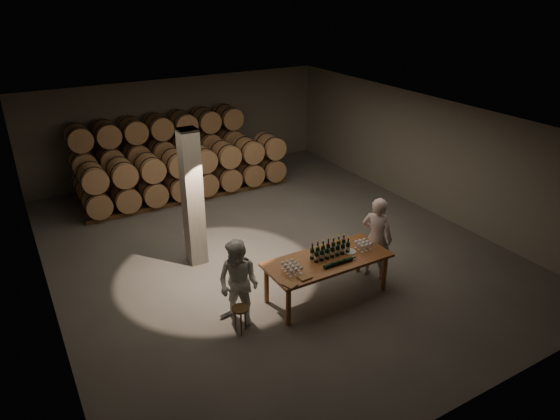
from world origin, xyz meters
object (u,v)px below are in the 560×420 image
bottle_cluster (330,250)px  person_man (377,238)px  plate (350,252)px  person_woman (238,284)px  notebook_near (304,277)px  tasting_table (327,263)px  stool (240,312)px

bottle_cluster → person_man: person_man is taller
person_man → plate: bearing=68.4°
plate → person_woman: bearing=177.6°
plate → person_woman: (-2.51, 0.10, -0.02)m
plate → person_woman: size_ratio=0.15×
bottle_cluster → notebook_near: (-0.91, -0.45, -0.11)m
person_man → person_woman: size_ratio=1.07×
plate → person_woman: person_woman is taller
bottle_cluster → notebook_near: 1.02m
tasting_table → notebook_near: size_ratio=11.21×
stool → person_woman: (0.11, 0.26, 0.44)m
tasting_table → person_man: (1.38, 0.13, 0.15)m
bottle_cluster → plate: size_ratio=3.26×
tasting_table → notebook_near: (-0.79, -0.37, 0.12)m
stool → person_woman: person_woman is taller
bottle_cluster → person_woman: size_ratio=0.49×
tasting_table → plate: 0.56m
notebook_near → person_man: person_man is taller
notebook_near → person_woman: (-1.16, 0.47, -0.03)m
tasting_table → bottle_cluster: size_ratio=2.99×
person_man → person_woman: 3.34m
tasting_table → plate: bearing=-0.6°
bottle_cluster → person_man: 1.28m
plate → person_man: (0.83, 0.13, 0.04)m
stool → person_man: person_man is taller
plate → stool: (-2.61, -0.15, -0.47)m
person_man → tasting_table: bearing=64.5°
bottle_cluster → person_man: (1.27, 0.05, -0.08)m
tasting_table → person_woman: bearing=177.1°
bottle_cluster → stool: bearing=-173.9°
bottle_cluster → person_man: bearing=2.4°
tasting_table → person_woman: 1.96m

